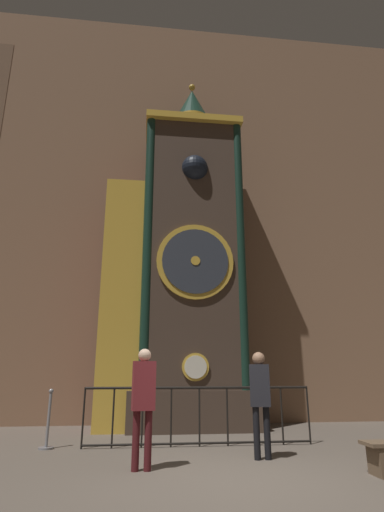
# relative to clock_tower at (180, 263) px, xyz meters

# --- Properties ---
(ground_plane) EXTENTS (28.00, 28.00, 0.00)m
(ground_plane) POSITION_rel_clock_tower_xyz_m (0.39, -5.00, -4.33)
(ground_plane) COLOR brown
(cathedral_back_wall) EXTENTS (24.00, 0.32, 13.69)m
(cathedral_back_wall) POSITION_rel_clock_tower_xyz_m (0.30, 1.30, 2.51)
(cathedral_back_wall) COLOR #846047
(cathedral_back_wall) RESTS_ON ground_plane
(clock_tower) EXTENTS (4.06, 1.82, 10.32)m
(clock_tower) POSITION_rel_clock_tower_xyz_m (0.00, 0.00, 0.00)
(clock_tower) COLOR #423328
(clock_tower) RESTS_ON ground_plane
(railing_fence) EXTENTS (4.52, 0.05, 1.11)m
(railing_fence) POSITION_rel_clock_tower_xyz_m (0.21, -2.36, -3.71)
(railing_fence) COLOR black
(railing_fence) RESTS_ON ground_plane
(visitor_near) EXTENTS (0.37, 0.26, 1.74)m
(visitor_near) POSITION_rel_clock_tower_xyz_m (-0.90, -4.25, -3.28)
(visitor_near) COLOR #461518
(visitor_near) RESTS_ON ground_plane
(visitor_far) EXTENTS (0.39, 0.30, 1.73)m
(visitor_far) POSITION_rel_clock_tower_xyz_m (1.09, -3.69, -3.28)
(visitor_far) COLOR black
(visitor_far) RESTS_ON ground_plane
(stanchion_post) EXTENTS (0.28, 0.28, 1.08)m
(stanchion_post) POSITION_rel_clock_tower_xyz_m (-2.69, -2.28, -3.97)
(stanchion_post) COLOR gray
(stanchion_post) RESTS_ON ground_plane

